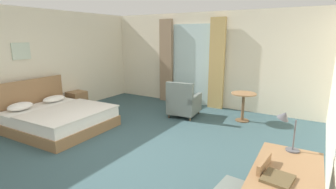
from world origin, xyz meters
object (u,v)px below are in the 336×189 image
Objects in this scene: desk_lamp at (286,122)px; armchair_by_window at (183,103)px; writing_desk at (286,181)px; desk_chair at (248,189)px; framed_picture at (21,51)px; nightstand at (77,100)px; bed at (57,117)px; round_cafe_table at (243,101)px; closed_book at (278,178)px.

desk_lamp is 3.78m from armchair_by_window.
writing_desk is 0.70m from desk_lamp.
writing_desk is 1.50× the size of desk_chair.
framed_picture reaches higher than desk_chair.
framed_picture reaches higher than nightstand.
writing_desk is at bearing -10.38° from bed.
writing_desk is (5.68, -2.16, 0.42)m from nightstand.
framed_picture reaches higher than round_cafe_table.
round_cafe_table is (4.31, 1.41, 0.26)m from nightstand.
armchair_by_window reaches higher than writing_desk.
bed is 4.57× the size of desk_lamp.
framed_picture is at bearing 179.77° from bed.
nightstand is 4.55m from round_cafe_table.
bed is 1.62× the size of writing_desk.
bed reaches higher than round_cafe_table.
nightstand is 6.12m from closed_book.
framed_picture is at bearing -99.75° from nightstand.
writing_desk is 0.40m from desk_chair.
closed_book is at bearing -22.61° from nightstand.
desk_lamp reaches higher than closed_book.
armchair_by_window is at bearing -162.83° from round_cafe_table.
desk_chair is 3.98m from armchair_by_window.
armchair_by_window is at bearing 35.81° from framed_picture.
bed is at bearing -54.67° from nightstand.
desk_lamp is 0.81m from closed_book.
framed_picture reaches higher than closed_book.
round_cafe_table is at bearing 112.79° from desk_lamp.
bed is 3.02m from armchair_by_window.
armchair_by_window reaches higher than desk_chair.
framed_picture is at bearing 177.48° from closed_book.
round_cafe_table is at bearing 17.17° from armchair_by_window.
desk_lamp is at bearing 67.62° from desk_chair.
framed_picture is (-5.85, 1.06, 0.91)m from closed_book.
round_cafe_table is (3.40, 2.69, 0.25)m from bed.
bed is 4.87m from writing_desk.
desk_lamp is at bearing 100.65° from writing_desk.
nightstand is 1.19× the size of framed_picture.
bed is at bearing 169.62° from writing_desk.
round_cafe_table is at bearing 110.99° from writing_desk.
nightstand is at bearing 165.17° from closed_book.
bed is at bearing 176.15° from desk_lamp.
nightstand is (-0.91, 1.29, -0.01)m from bed.
writing_desk is at bearing -8.47° from framed_picture.
writing_desk is 2.82× the size of desk_lamp.
writing_desk reaches higher than nightstand.
closed_book is (5.63, -2.34, 0.53)m from nightstand.
writing_desk reaches higher than round_cafe_table.
desk_chair is at bearing -9.16° from framed_picture.
desk_chair is 3.73m from round_cafe_table.
round_cafe_table is at bearing 38.38° from bed.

